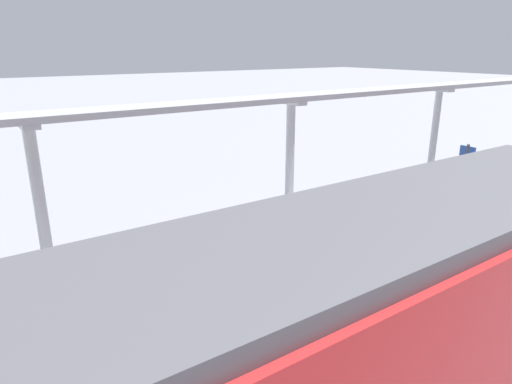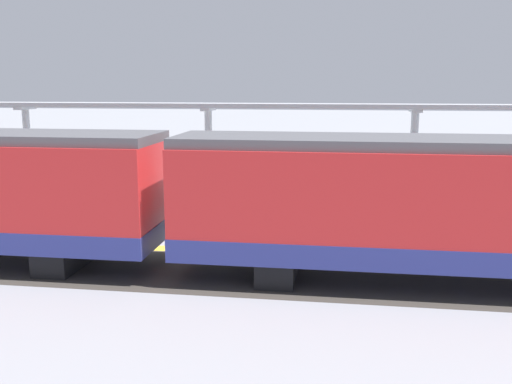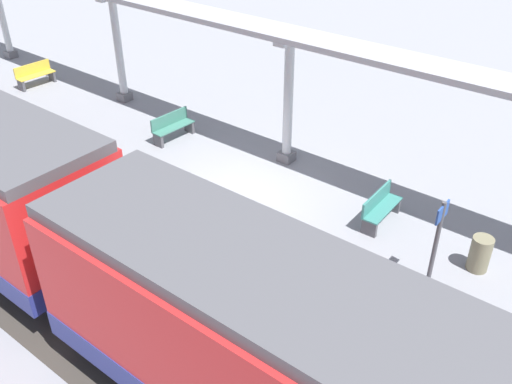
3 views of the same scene
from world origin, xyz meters
The scene contains 13 objects.
ground_plane centered at (0.00, 0.00, 0.00)m, with size 176.00×176.00×0.00m, color gray.
tactile_edge_strip centered at (-3.00, 0.00, 0.00)m, with size 0.51×38.91×0.01m, color gold.
trackbed centered at (-4.86, 0.00, 0.00)m, with size 3.20×50.91×0.01m, color #38332D.
train_near_carriage centered at (-4.85, -7.75, 1.83)m, with size 2.65×13.73×3.48m.
canopy_pillar_second centered at (2.81, -7.47, 1.94)m, with size 1.10×0.44×3.82m.
canopy_pillar_third centered at (2.81, 0.15, 1.94)m, with size 1.10×0.44×3.82m.
canopy_pillar_fourth centered at (2.81, 7.57, 1.94)m, with size 1.10×0.44×3.82m.
canopy_beam centered at (2.81, 0.02, 3.90)m, with size 1.20×31.06×0.16m, color #A8AAB2.
bench_mid_platform centered at (1.68, -3.59, 0.44)m, with size 1.51×0.48×0.86m.
bench_far_end centered at (1.71, 3.93, 0.44)m, with size 1.52×0.52×0.86m.
trash_bin centered at (1.40, -6.28, 0.44)m, with size 0.48×0.48×0.87m, color #787357.
platform_info_sign centered at (0.21, -5.61, 1.33)m, with size 0.56×0.10×2.20m.
passenger_waiting_near_edge centered at (-2.06, 5.00, 1.02)m, with size 0.50×0.28×1.63m.
Camera 2 is at (-18.08, -4.72, 4.67)m, focal length 39.36 mm.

